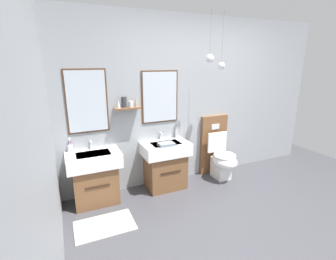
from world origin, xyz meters
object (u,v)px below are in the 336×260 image
soap_dispenser (177,132)px  vanity_sink_left (95,176)px  toothbrush_cup (70,148)px  folded_hand_towel (166,144)px  toilet (219,155)px  vanity_sink_right (165,163)px

soap_dispenser → vanity_sink_left: bearing=-172.8°
toothbrush_cup → soap_dispenser: size_ratio=1.00×
folded_hand_towel → toothbrush_cup: bearing=167.0°
soap_dispenser → folded_hand_towel: 0.44m
folded_hand_towel → toilet: bearing=7.2°
vanity_sink_right → toothbrush_cup: (-1.29, 0.15, 0.38)m
vanity_sink_left → toothbrush_cup: toothbrush_cup is taller
toilet → folded_hand_towel: toilet is taller
soap_dispenser → toothbrush_cup: bearing=-179.6°
toothbrush_cup → folded_hand_towel: size_ratio=0.91×
soap_dispenser → folded_hand_towel: bearing=-136.5°
vanity_sink_left → folded_hand_towel: (0.98, -0.13, 0.35)m
toothbrush_cup → folded_hand_towel: 1.28m
vanity_sink_left → soap_dispenser: soap_dispenser is taller
vanity_sink_right → toilet: (0.96, -0.01, -0.01)m
toothbrush_cup → soap_dispenser: bearing=0.4°
vanity_sink_right → toothbrush_cup: toothbrush_cup is taller
toilet → soap_dispenser: (-0.69, 0.17, 0.42)m
toothbrush_cup → folded_hand_towel: bearing=-13.0°
toilet → folded_hand_towel: size_ratio=4.55×
toilet → folded_hand_towel: bearing=-172.8°
toilet → folded_hand_towel: (-1.00, -0.13, 0.36)m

